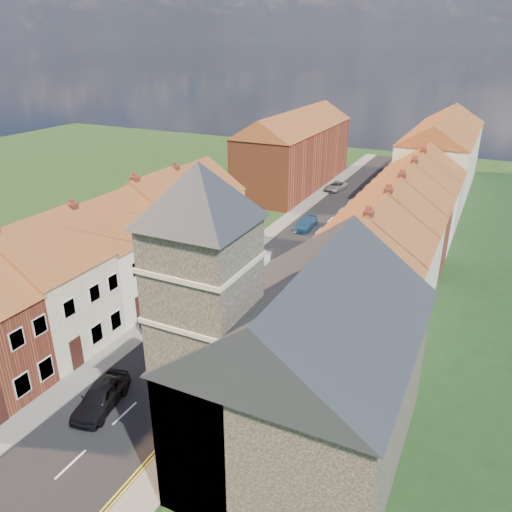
# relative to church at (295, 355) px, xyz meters

# --- Properties ---
(ground) EXTENTS (160.00, 160.00, 0.00)m
(ground) POSITION_rel_church_xyz_m (-9.36, -3.32, -5.88)
(ground) COLOR #23461E
(ground) RESTS_ON ground
(road) EXTENTS (7.00, 90.00, 0.02)m
(road) POSITION_rel_church_xyz_m (-9.36, 26.68, -5.87)
(road) COLOR black
(road) RESTS_ON ground
(pavement_left) EXTENTS (1.80, 90.00, 0.12)m
(pavement_left) POSITION_rel_church_xyz_m (-13.76, 26.68, -5.82)
(pavement_left) COLOR #9B988D
(pavement_left) RESTS_ON ground
(pavement_right) EXTENTS (1.80, 90.00, 0.12)m
(pavement_right) POSITION_rel_church_xyz_m (-4.96, 26.68, -5.82)
(pavement_right) COLOR #9B988D
(pavement_right) RESTS_ON ground
(church) EXTENTS (11.25, 14.25, 15.20)m
(church) POSITION_rel_church_xyz_m (0.00, 0.00, 0.00)
(church) COLOR #332C23
(church) RESTS_ON ground
(cottage_r_tudor) EXTENTS (8.30, 5.20, 9.00)m
(cottage_r_tudor) POSITION_rel_church_xyz_m (-0.09, 9.37, -1.41)
(cottage_r_tudor) COLOR white
(cottage_r_tudor) RESTS_ON ground
(cottage_r_white_near) EXTENTS (8.30, 6.00, 9.00)m
(cottage_r_white_near) POSITION_rel_church_xyz_m (-0.06, 14.77, -1.40)
(cottage_r_white_near) COLOR white
(cottage_r_white_near) RESTS_ON ground
(cottage_r_cream_mid) EXTENTS (8.30, 5.20, 9.00)m
(cottage_r_cream_mid) POSITION_rel_church_xyz_m (-0.06, 20.17, -1.40)
(cottage_r_cream_mid) COLOR white
(cottage_r_cream_mid) RESTS_ON ground
(cottage_r_pink) EXTENTS (8.30, 6.00, 9.00)m
(cottage_r_pink) POSITION_rel_church_xyz_m (-0.06, 25.57, -1.40)
(cottage_r_pink) COLOR brown
(cottage_r_pink) RESTS_ON ground
(cottage_r_white_far) EXTENTS (8.30, 5.20, 9.00)m
(cottage_r_white_far) POSITION_rel_church_xyz_m (-0.06, 30.97, -1.40)
(cottage_r_white_far) COLOR white
(cottage_r_white_far) RESTS_ON ground
(cottage_r_cream_far) EXTENTS (8.30, 6.00, 9.00)m
(cottage_r_cream_far) POSITION_rel_church_xyz_m (-0.06, 36.37, -1.40)
(cottage_r_cream_far) COLOR #BFA397
(cottage_r_cream_far) RESTS_ON ground
(cottage_l_cream) EXTENTS (8.30, 6.30, 9.10)m
(cottage_l_cream) POSITION_rel_church_xyz_m (-18.66, 2.22, -1.35)
(cottage_l_cream) COLOR white
(cottage_l_cream) RESTS_ON ground
(cottage_l_white) EXTENTS (8.30, 6.90, 8.80)m
(cottage_l_white) POSITION_rel_church_xyz_m (-18.66, 8.62, -1.51)
(cottage_l_white) COLOR white
(cottage_l_white) RESTS_ON ground
(cottage_l_brick_mid) EXTENTS (8.30, 5.70, 9.10)m
(cottage_l_brick_mid) POSITION_rel_church_xyz_m (-18.66, 14.72, -1.35)
(cottage_l_brick_mid) COLOR brown
(cottage_l_brick_mid) RESTS_ON ground
(cottage_l_pink) EXTENTS (8.30, 6.30, 8.80)m
(cottage_l_pink) POSITION_rel_church_xyz_m (-18.66, 20.52, -1.51)
(cottage_l_pink) COLOR #BFA397
(cottage_l_pink) RESTS_ON ground
(block_right_far) EXTENTS (8.30, 24.20, 10.50)m
(block_right_far) POSITION_rel_church_xyz_m (-0.06, 51.68, -0.58)
(block_right_far) COLOR white
(block_right_far) RESTS_ON ground
(block_left_far) EXTENTS (8.30, 24.20, 10.50)m
(block_left_far) POSITION_rel_church_xyz_m (-18.66, 46.68, -0.58)
(block_left_far) COLOR brown
(block_left_far) RESTS_ON ground
(lamppost) EXTENTS (0.88, 0.15, 6.00)m
(lamppost) POSITION_rel_church_xyz_m (-13.17, 16.68, -2.34)
(lamppost) COLOR black
(lamppost) RESTS_ON pavement_left
(car_near) EXTENTS (2.59, 4.60, 1.48)m
(car_near) POSITION_rel_church_xyz_m (-10.86, -1.42, -5.14)
(car_near) COLOR black
(car_near) RESTS_ON ground
(car_mid) EXTENTS (2.46, 4.12, 1.28)m
(car_mid) POSITION_rel_church_xyz_m (-10.86, 19.90, -5.24)
(car_mid) COLOR #929499
(car_mid) RESTS_ON ground
(car_far) EXTENTS (1.87, 4.32, 1.24)m
(car_far) POSITION_rel_church_xyz_m (-10.86, 30.68, -5.26)
(car_far) COLOR navy
(car_far) RESTS_ON ground
(car_distant) EXTENTS (2.64, 4.48, 1.17)m
(car_distant) POSITION_rel_church_xyz_m (-12.56, 46.68, -5.29)
(car_distant) COLOR #979A9E
(car_distant) RESTS_ON ground
(pedestrian_left) EXTENTS (0.67, 0.44, 1.81)m
(pedestrian_left) POSITION_rel_church_xyz_m (-13.36, 5.55, -4.85)
(pedestrian_left) COLOR black
(pedestrian_left) RESTS_ON pavement_left
(pedestrian_right) EXTENTS (1.12, 0.99, 1.93)m
(pedestrian_right) POSITION_rel_church_xyz_m (-4.26, 12.49, -4.79)
(pedestrian_right) COLOR #2B2522
(pedestrian_right) RESTS_ON pavement_right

